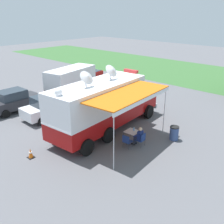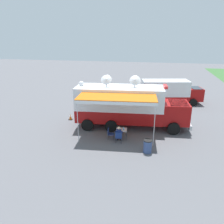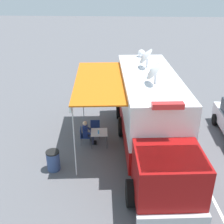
% 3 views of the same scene
% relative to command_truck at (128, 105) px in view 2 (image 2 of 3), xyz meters
% --- Properties ---
extents(ground_plane, '(100.00, 100.00, 0.00)m').
position_rel_command_truck_xyz_m(ground_plane, '(0.03, -0.75, -1.95)').
color(ground_plane, '#5B5B60').
extents(lot_stripe, '(0.56, 4.79, 0.01)m').
position_rel_command_truck_xyz_m(lot_stripe, '(-2.15, 2.16, -1.94)').
color(lot_stripe, silver).
rests_on(lot_stripe, ground).
extents(command_truck, '(5.54, 9.67, 4.53)m').
position_rel_command_truck_xyz_m(command_truck, '(0.00, 0.00, 0.00)').
color(command_truck, '#9E0F0F').
rests_on(command_truck, ground).
extents(folding_table, '(0.87, 0.87, 0.73)m').
position_rel_command_truck_xyz_m(folding_table, '(2.39, -0.14, -1.27)').
color(folding_table, silver).
rests_on(folding_table, ground).
extents(water_bottle, '(0.07, 0.07, 0.22)m').
position_rel_command_truck_xyz_m(water_bottle, '(2.40, 0.02, -1.11)').
color(water_bottle, '#4C99D8').
rests_on(water_bottle, folding_table).
extents(folding_chair_at_table, '(0.52, 0.52, 0.87)m').
position_rel_command_truck_xyz_m(folding_chair_at_table, '(3.19, -0.22, -1.43)').
color(folding_chair_at_table, navy).
rests_on(folding_chair_at_table, ground).
extents(folding_chair_beside_table, '(0.52, 0.52, 0.87)m').
position_rel_command_truck_xyz_m(folding_chair_beside_table, '(2.69, -0.99, -1.43)').
color(folding_chair_beside_table, navy).
rests_on(folding_chair_beside_table, ground).
extents(seated_responder, '(0.69, 0.59, 1.25)m').
position_rel_command_truck_xyz_m(seated_responder, '(3.00, -0.24, -1.30)').
color(seated_responder, navy).
rests_on(seated_responder, ground).
extents(trash_bin, '(0.57, 0.57, 0.91)m').
position_rel_command_truck_xyz_m(trash_bin, '(4.17, 1.93, -1.49)').
color(trash_bin, '#384C7F').
rests_on(trash_bin, ground).
extents(traffic_cone, '(0.36, 0.36, 0.58)m').
position_rel_command_truck_xyz_m(traffic_cone, '(-0.57, -5.49, -1.67)').
color(traffic_cone, black).
rests_on(traffic_cone, ground).
extents(support_truck, '(3.45, 7.08, 2.70)m').
position_rel_command_truck_xyz_m(support_truck, '(-7.91, 3.73, -0.56)').
color(support_truck, white).
rests_on(support_truck, ground).
extents(car_behind_truck, '(2.05, 4.22, 1.76)m').
position_rel_command_truck_xyz_m(car_behind_truck, '(-4.80, -1.34, -1.07)').
color(car_behind_truck, silver).
rests_on(car_behind_truck, ground).
extents(car_far_corner, '(2.12, 4.25, 1.76)m').
position_rel_command_truck_xyz_m(car_far_corner, '(-8.09, -2.52, -1.07)').
color(car_far_corner, '#2D2D33').
rests_on(car_far_corner, ground).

